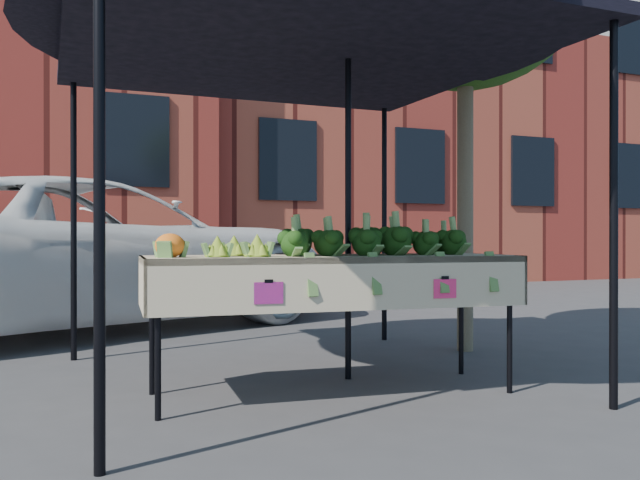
{
  "coord_description": "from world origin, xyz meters",
  "views": [
    {
      "loc": [
        -1.91,
        -3.94,
        1.01
      ],
      "look_at": [
        -0.19,
        0.25,
        1.0
      ],
      "focal_mm": 37.53,
      "sensor_mm": 36.0,
      "label": 1
    }
  ],
  "objects_px": {
    "table": "(332,325)",
    "street_tree": "(465,120)",
    "canopy": "(299,188)",
    "vehicle": "(89,62)"
  },
  "relations": [
    {
      "from": "table",
      "to": "street_tree",
      "type": "relative_size",
      "value": 0.59
    },
    {
      "from": "street_tree",
      "to": "canopy",
      "type": "bearing_deg",
      "value": -161.56
    },
    {
      "from": "table",
      "to": "canopy",
      "type": "relative_size",
      "value": 0.78
    },
    {
      "from": "vehicle",
      "to": "street_tree",
      "type": "xyz_separation_m",
      "value": [
        3.04,
        -2.89,
        -0.92
      ]
    },
    {
      "from": "vehicle",
      "to": "street_tree",
      "type": "bearing_deg",
      "value": -155.36
    },
    {
      "from": "table",
      "to": "vehicle",
      "type": "bearing_deg",
      "value": 107.77
    },
    {
      "from": "table",
      "to": "vehicle",
      "type": "distance_m",
      "value": 4.88
    },
    {
      "from": "table",
      "to": "vehicle",
      "type": "relative_size",
      "value": 0.41
    },
    {
      "from": "table",
      "to": "street_tree",
      "type": "bearing_deg",
      "value": 31.14
    },
    {
      "from": "table",
      "to": "canopy",
      "type": "distance_m",
      "value": 1.03
    }
  ]
}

